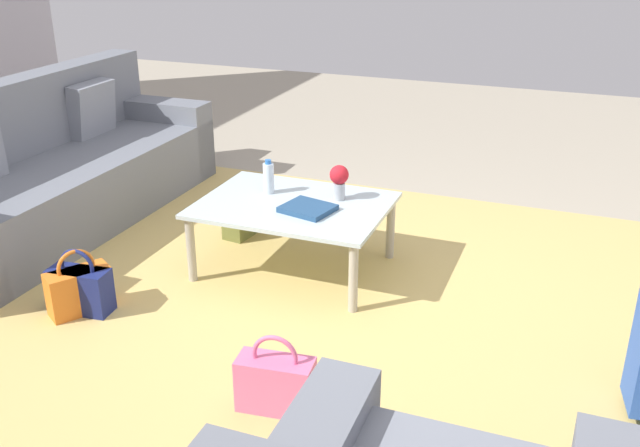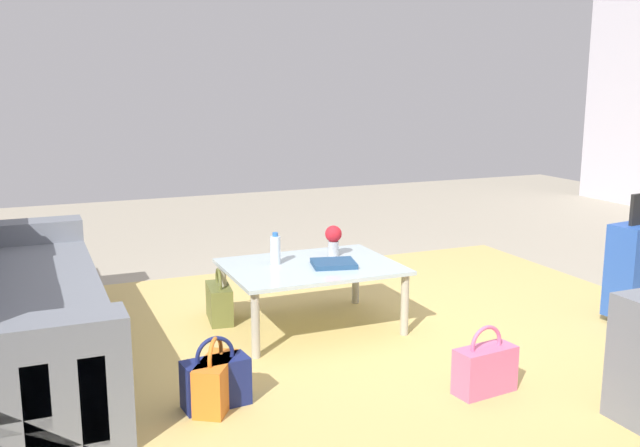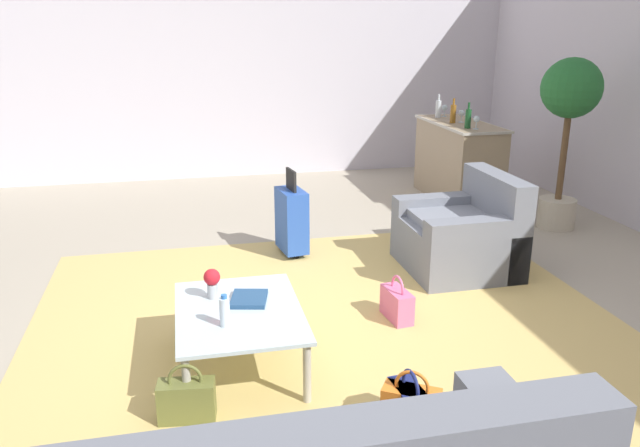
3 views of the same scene
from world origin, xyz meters
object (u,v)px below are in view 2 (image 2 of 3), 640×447
object	(u,v)px
handbag_navy	(216,381)
handbag_olive	(219,302)
water_bottle	(275,250)
handbag_orange	(216,382)
coffee_table	(311,272)
suitcase_blue	(638,268)
flower_vase	(333,238)
couch	(0,311)
coffee_table_book	(334,264)
handbag_pink	(485,369)

from	to	relation	value
handbag_navy	handbag_olive	world-z (taller)	same
water_bottle	handbag_orange	world-z (taller)	water_bottle
coffee_table	suitcase_blue	bearing A→B (deg)	160.71
flower_vase	suitcase_blue	xyz separation A→B (m)	(-1.78, 0.85, -0.18)
couch	coffee_table_book	world-z (taller)	couch
coffee_table_book	handbag_navy	bearing A→B (deg)	51.92
flower_vase	handbag_pink	world-z (taller)	flower_vase
couch	coffee_table_book	size ratio (longest dim) A/B	9.40
couch	suitcase_blue	bearing A→B (deg)	168.11
coffee_table	coffee_table_book	size ratio (longest dim) A/B	4.01
flower_vase	handbag_olive	size ratio (longest dim) A/B	0.57
flower_vase	handbag_orange	bearing A→B (deg)	43.60
coffee_table_book	handbag_olive	size ratio (longest dim) A/B	0.74
water_bottle	coffee_table_book	size ratio (longest dim) A/B	0.77
coffee_table_book	suitcase_blue	xyz separation A→B (m)	(-1.88, 0.62, -0.07)
couch	handbag_olive	world-z (taller)	couch
handbag_orange	handbag_pink	distance (m)	1.34
couch	handbag_orange	world-z (taller)	couch
coffee_table	water_bottle	bearing A→B (deg)	-26.57
coffee_table_book	suitcase_blue	size ratio (longest dim) A/B	0.31
water_bottle	handbag_olive	world-z (taller)	water_bottle
handbag_navy	handbag_orange	world-z (taller)	same
flower_vase	handbag_pink	xyz separation A→B (m)	(-0.22, 1.38, -0.41)
suitcase_blue	handbag_olive	bearing A→B (deg)	-22.84
couch	coffee_table	bearing A→B (deg)	176.82
couch	water_bottle	world-z (taller)	couch
handbag_navy	handbag_olive	size ratio (longest dim) A/B	1.00
coffee_table	water_bottle	size ratio (longest dim) A/B	5.20
flower_vase	handbag_orange	world-z (taller)	flower_vase
handbag_orange	handbag_navy	bearing A→B (deg)	-90.37
flower_vase	handbag_navy	bearing A→B (deg)	43.37
handbag_olive	handbag_navy	bearing A→B (deg)	74.27
coffee_table	handbag_orange	xyz separation A→B (m)	(0.85, 0.86, -0.24)
couch	flower_vase	distance (m)	2.03
coffee_table	handbag_pink	bearing A→B (deg)	109.70
handbag_navy	handbag_pink	bearing A→B (deg)	163.69
coffee_table_book	couch	bearing A→B (deg)	7.75
handbag_orange	flower_vase	bearing A→B (deg)	-136.40
suitcase_blue	handbag_orange	xyz separation A→B (m)	(2.85, 0.16, -0.23)
coffee_table_book	flower_vase	size ratio (longest dim) A/B	1.29
couch	coffee_table_book	xyz separation A→B (m)	(-1.92, 0.18, 0.11)
flower_vase	handbag_pink	size ratio (longest dim) A/B	0.57
flower_vase	handbag_navy	world-z (taller)	flower_vase
handbag_navy	coffee_table	bearing A→B (deg)	-134.63
coffee_table	water_bottle	distance (m)	0.26
handbag_olive	handbag_pink	xyz separation A→B (m)	(-0.95, 1.59, 0.00)
couch	water_bottle	bearing A→B (deg)	180.00
coffee_table	handbag_orange	bearing A→B (deg)	45.64
suitcase_blue	handbag_pink	bearing A→B (deg)	18.86
water_bottle	coffee_table_book	xyz separation A→B (m)	(-0.32, 0.18, -0.08)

